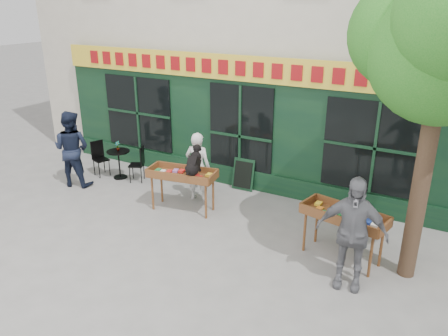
{
  "coord_description": "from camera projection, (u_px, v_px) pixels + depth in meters",
  "views": [
    {
      "loc": [
        4.68,
        -6.9,
        4.46
      ],
      "look_at": [
        0.55,
        0.5,
        1.21
      ],
      "focal_mm": 35.0,
      "sensor_mm": 36.0,
      "label": 1
    }
  ],
  "objects": [
    {
      "name": "ground",
      "position": [
        190.0,
        224.0,
        9.35
      ],
      "size": [
        80.0,
        80.0,
        0.0
      ],
      "primitive_type": "plane",
      "color": "slate",
      "rests_on": "ground"
    },
    {
      "name": "book_cart_center",
      "position": [
        182.0,
        176.0,
        9.69
      ],
      "size": [
        1.58,
        0.85,
        0.99
      ],
      "rotation": [
        0.0,
        0.0,
        0.16
      ],
      "color": "brown",
      "rests_on": "ground"
    },
    {
      "name": "dog",
      "position": [
        194.0,
        160.0,
        9.32
      ],
      "size": [
        0.43,
        0.65,
        0.6
      ],
      "primitive_type": null,
      "rotation": [
        0.0,
        0.0,
        0.16
      ],
      "color": "black",
      "rests_on": "book_cart_center"
    },
    {
      "name": "woman",
      "position": [
        198.0,
        167.0,
        10.22
      ],
      "size": [
        0.66,
        0.49,
        1.67
      ],
      "primitive_type": "imported",
      "rotation": [
        0.0,
        0.0,
        3.3
      ],
      "color": "silver",
      "rests_on": "ground"
    },
    {
      "name": "book_cart_right",
      "position": [
        344.0,
        218.0,
        7.81
      ],
      "size": [
        1.6,
        0.93,
        0.99
      ],
      "rotation": [
        0.0,
        0.0,
        -0.21
      ],
      "color": "brown",
      "rests_on": "ground"
    },
    {
      "name": "man_right",
      "position": [
        351.0,
        233.0,
        7.01
      ],
      "size": [
        1.2,
        0.63,
        1.95
      ],
      "primitive_type": "imported",
      "rotation": [
        0.0,
        0.0,
        0.13
      ],
      "color": "slate",
      "rests_on": "ground"
    },
    {
      "name": "bistro_table",
      "position": [
        119.0,
        159.0,
        11.59
      ],
      "size": [
        0.6,
        0.6,
        0.76
      ],
      "color": "black",
      "rests_on": "ground"
    },
    {
      "name": "bistro_chair_left",
      "position": [
        99.0,
        155.0,
        11.81
      ],
      "size": [
        0.46,
        0.46,
        0.95
      ],
      "rotation": [
        0.0,
        0.0,
        1.23
      ],
      "color": "black",
      "rests_on": "ground"
    },
    {
      "name": "bistro_chair_right",
      "position": [
        139.0,
        161.0,
        11.37
      ],
      "size": [
        0.49,
        0.48,
        0.95
      ],
      "rotation": [
        0.0,
        0.0,
        -1.12
      ],
      "color": "black",
      "rests_on": "ground"
    },
    {
      "name": "potted_plant",
      "position": [
        118.0,
        146.0,
        11.46
      ],
      "size": [
        0.15,
        0.11,
        0.27
      ],
      "primitive_type": "imported",
      "rotation": [
        0.0,
        0.0,
        -0.07
      ],
      "color": "gray",
      "rests_on": "bistro_table"
    },
    {
      "name": "man_left",
      "position": [
        72.0,
        149.0,
        11.02
      ],
      "size": [
        1.11,
        0.97,
        1.95
      ],
      "primitive_type": "imported",
      "rotation": [
        0.0,
        0.0,
        3.42
      ],
      "color": "black",
      "rests_on": "ground"
    },
    {
      "name": "chalkboard",
      "position": [
        243.0,
        175.0,
        10.92
      ],
      "size": [
        0.57,
        0.21,
        0.79
      ],
      "rotation": [
        0.0,
        0.0,
        0.03
      ],
      "color": "black",
      "rests_on": "ground"
    }
  ]
}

